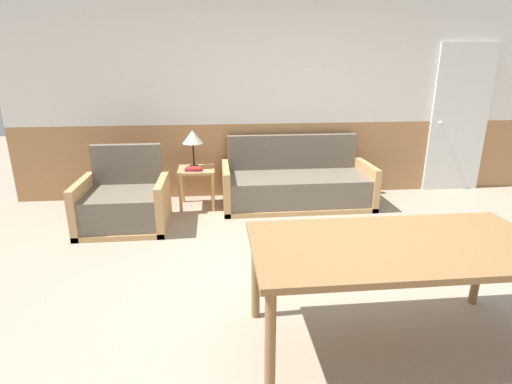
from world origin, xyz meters
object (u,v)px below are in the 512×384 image
object	(u,v)px
side_table	(197,176)
couch	(296,186)
table_lamp	(193,138)
armchair	(124,204)
dining_table	(398,253)

from	to	relation	value
side_table	couch	bearing A→B (deg)	-2.34
side_table	table_lamp	distance (m)	0.48
couch	table_lamp	xyz separation A→B (m)	(-1.31, 0.13, 0.63)
couch	armchair	size ratio (longest dim) A/B	2.00
table_lamp	armchair	bearing A→B (deg)	-138.67
armchair	dining_table	size ratio (longest dim) A/B	0.53
couch	armchair	distance (m)	2.14
armchair	table_lamp	size ratio (longest dim) A/B	2.01
side_table	table_lamp	size ratio (longest dim) A/B	1.07
couch	armchair	xyz separation A→B (m)	(-2.07, -0.53, 0.01)
side_table	dining_table	world-z (taller)	dining_table
couch	dining_table	distance (m)	2.79
dining_table	armchair	bearing A→B (deg)	133.74
couch	dining_table	size ratio (longest dim) A/B	1.05
armchair	dining_table	bearing A→B (deg)	-53.71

